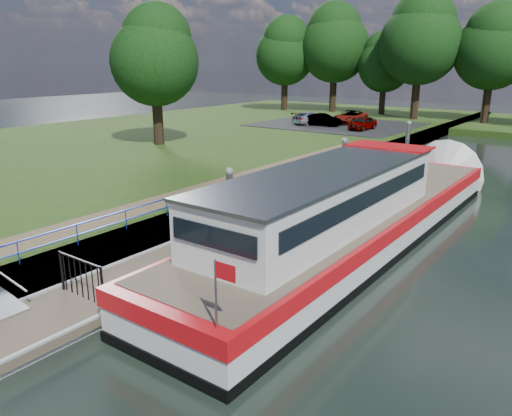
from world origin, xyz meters
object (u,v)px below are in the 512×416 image
Objects in this scene: pontoon at (295,212)px; barge at (362,212)px; car_c at (310,118)px; car_d at (350,117)px; car_a at (363,123)px; car_b at (323,120)px.

pontoon is 3.86m from barge.
car_d is at bearing -124.79° from car_c.
car_d is at bearing 111.36° from pontoon.
car_a is at bearing 107.83° from pontoon.
car_b reaches higher than pontoon.
pontoon is 7.63× the size of car_c.
car_d is at bearing 116.90° from barge.
car_c is 0.90× the size of car_d.
car_c is at bearing 118.97° from pontoon.
car_b is (-4.11, 0.34, -0.01)m from car_a.
car_c is (-13.10, 23.67, 1.22)m from pontoon.
car_d reaches higher than car_b.
pontoon is 8.95× the size of car_a.
car_c is (-5.79, 0.93, -0.00)m from car_a.
barge is 30.65m from car_d.
barge is 26.18m from car_a.
car_a is 4.12m from car_b.
car_d is (1.15, 3.19, 0.05)m from car_b.
pontoon is at bearing 131.65° from car_c.
car_d reaches higher than car_a.
pontoon is at bearing -68.30° from car_d.
car_a reaches higher than car_b.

